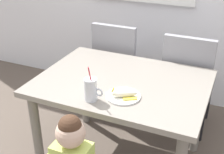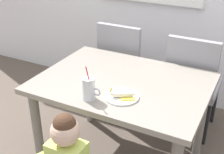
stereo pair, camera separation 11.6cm
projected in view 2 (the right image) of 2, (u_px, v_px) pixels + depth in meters
name	position (u px, v px, depth m)	size (l,w,h in m)	color
dining_table	(123.00, 94.00, 2.22)	(1.22, 0.91, 0.75)	gray
dining_chair_left	(123.00, 64.00, 2.92)	(0.44, 0.44, 0.96)	gray
dining_chair_right	(192.00, 81.00, 2.61)	(0.44, 0.45, 0.96)	gray
milk_cup	(89.00, 90.00, 1.91)	(0.13, 0.08, 0.25)	silver
snack_plate	(121.00, 96.00, 1.96)	(0.23, 0.23, 0.01)	white
peeled_banana	(123.00, 94.00, 1.93)	(0.18, 0.14, 0.07)	#F4EAC6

